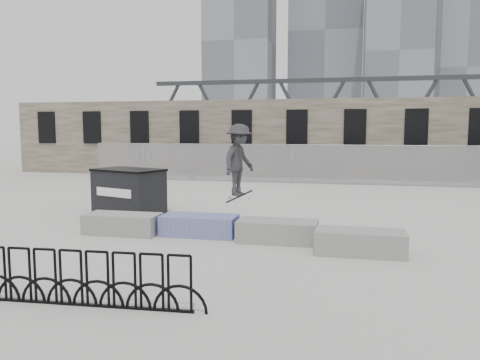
% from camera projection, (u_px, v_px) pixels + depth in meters
% --- Properties ---
extents(ground, '(120.00, 120.00, 0.00)m').
position_uv_depth(ground, '(239.00, 237.00, 12.25)').
color(ground, beige).
rests_on(ground, ground).
extents(stone_wall, '(36.00, 2.58, 4.50)m').
position_uv_depth(stone_wall, '(299.00, 138.00, 27.76)').
color(stone_wall, brown).
rests_on(stone_wall, ground).
extents(chainlink_fence, '(22.06, 0.06, 2.02)m').
position_uv_depth(chainlink_fence, '(292.00, 163.00, 24.26)').
color(chainlink_fence, gray).
rests_on(chainlink_fence, ground).
extents(planter_far_left, '(2.00, 0.90, 0.54)m').
position_uv_depth(planter_far_left, '(123.00, 223.00, 12.62)').
color(planter_far_left, gray).
rests_on(planter_far_left, ground).
extents(planter_center_left, '(2.00, 0.90, 0.54)m').
position_uv_depth(planter_center_left, '(199.00, 225.00, 12.41)').
color(planter_center_left, '#3940AB').
rests_on(planter_center_left, ground).
extents(planter_center_right, '(2.00, 0.90, 0.54)m').
position_uv_depth(planter_center_right, '(278.00, 230.00, 11.71)').
color(planter_center_right, gray).
rests_on(planter_center_right, ground).
extents(planter_offset, '(2.00, 0.90, 0.54)m').
position_uv_depth(planter_offset, '(360.00, 241.00, 10.57)').
color(planter_offset, gray).
rests_on(planter_offset, ground).
extents(dumpster, '(2.59, 2.04, 1.49)m').
position_uv_depth(dumpster, '(129.00, 191.00, 15.67)').
color(dumpster, black).
rests_on(dumpster, ground).
extents(bike_rack, '(4.49, 0.30, 0.90)m').
position_uv_depth(bike_rack, '(71.00, 279.00, 7.47)').
color(bike_rack, black).
rests_on(bike_rack, ground).
extents(skyline_towers, '(58.00, 28.00, 48.00)m').
position_uv_depth(skyline_towers, '(330.00, 45.00, 101.20)').
color(skyline_towers, slate).
rests_on(skyline_towers, ground).
extents(truss_bridge, '(70.00, 3.00, 9.80)m').
position_uv_depth(truss_bridge, '(401.00, 119.00, 62.99)').
color(truss_bridge, '#2D3033').
rests_on(truss_bridge, ground).
extents(skateboarder, '(1.11, 1.45, 2.19)m').
position_uv_depth(skateboarder, '(239.00, 160.00, 12.87)').
color(skateboarder, '#2E2D30').
rests_on(skateboarder, ground).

